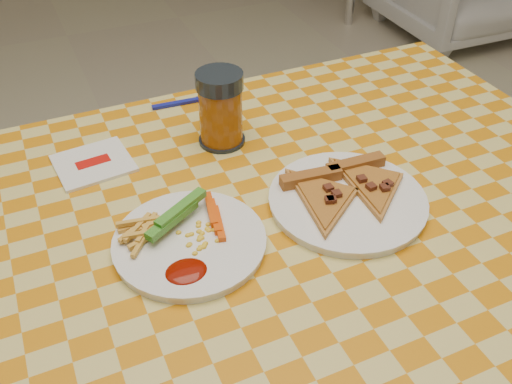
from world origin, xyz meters
TOP-DOWN VIEW (x-y plane):
  - table at (0.00, 0.00)m, footprint 1.28×0.88m
  - plate_left at (-0.11, -0.01)m, footprint 0.28×0.28m
  - plate_right at (0.15, -0.02)m, footprint 0.26×0.26m
  - fries_veggies at (-0.12, 0.01)m, footprint 0.18×0.17m
  - pizza_slices at (0.15, -0.01)m, footprint 0.23×0.21m
  - drink_glass at (0.03, 0.23)m, footprint 0.09×0.09m
  - napkin at (-0.20, 0.25)m, footprint 0.14×0.13m
  - fork at (0.02, 0.39)m, footprint 0.14×0.02m

SIDE VIEW (x-z plane):
  - table at x=0.00m, z-range 0.30..1.06m
  - napkin at x=-0.20m, z-range 0.76..0.76m
  - fork at x=0.02m, z-range 0.76..0.76m
  - plate_left at x=-0.11m, z-range 0.76..0.77m
  - plate_right at x=0.15m, z-range 0.76..0.77m
  - pizza_slices at x=0.15m, z-range 0.76..0.79m
  - fries_veggies at x=-0.12m, z-range 0.76..0.80m
  - drink_glass at x=0.03m, z-range 0.75..0.89m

